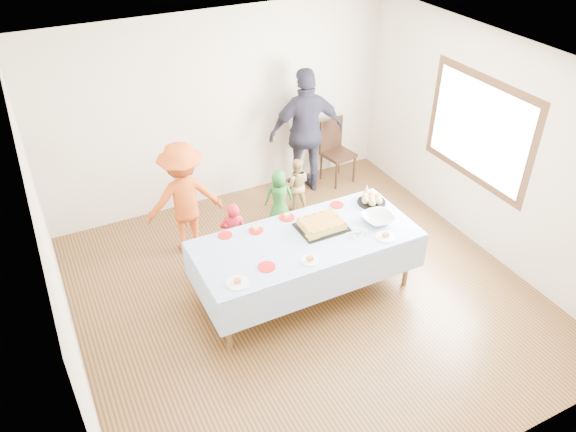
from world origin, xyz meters
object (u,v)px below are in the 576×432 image
object	(u,v)px
birthday_cake	(322,225)
adult_left	(184,198)
dining_chair	(335,147)
party_table	(306,242)

from	to	relation	value
birthday_cake	adult_left	world-z (taller)	adult_left
birthday_cake	adult_left	distance (m)	1.80
birthday_cake	dining_chair	bearing A→B (deg)	55.46
party_table	birthday_cake	world-z (taller)	birthday_cake
birthday_cake	adult_left	size ratio (longest dim) A/B	0.37
birthday_cake	dining_chair	size ratio (longest dim) A/B	0.56
party_table	adult_left	distance (m)	1.72
birthday_cake	dining_chair	distance (m)	2.49
party_table	adult_left	size ratio (longest dim) A/B	1.67
adult_left	party_table	bearing A→B (deg)	127.76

